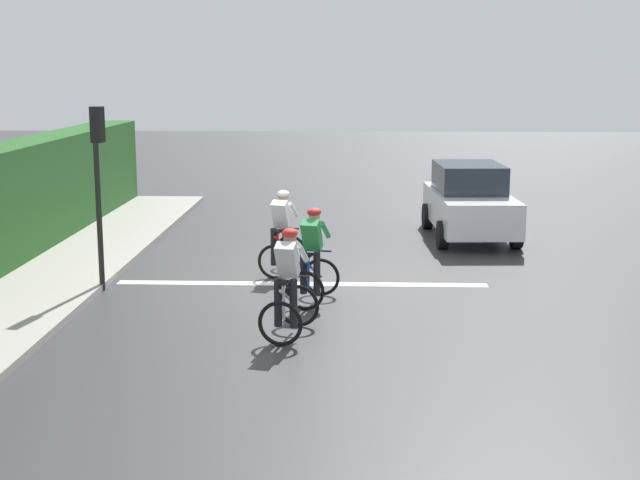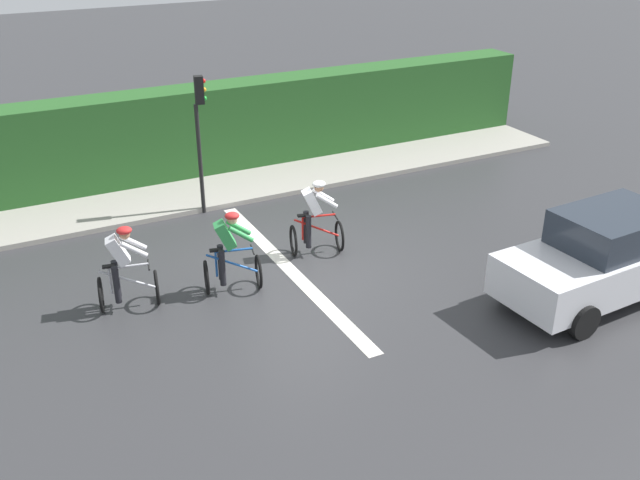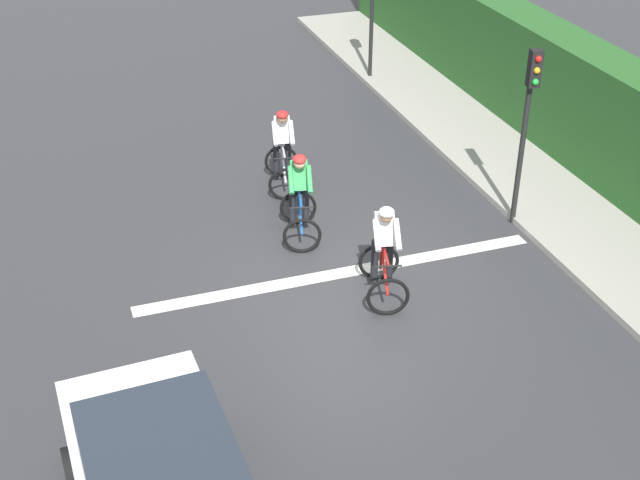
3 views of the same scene
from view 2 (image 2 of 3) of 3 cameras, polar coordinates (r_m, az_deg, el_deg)
ground_plane at (r=15.05m, az=-1.22°, el=-2.02°), size 80.00×80.00×0.00m
sidewalk_kerb at (r=18.74m, az=-13.57°, el=3.27°), size 2.80×24.44×0.12m
stone_wall_low at (r=19.46m, az=-14.34°, el=4.94°), size 0.44×24.44×0.69m
hedge_wall at (r=19.46m, az=-14.84°, el=7.61°), size 1.10×24.44×2.43m
road_marking_stop_line at (r=14.91m, az=-2.47°, el=-2.31°), size 7.00×0.30×0.01m
cyclist_lead at (r=13.67m, az=-15.35°, el=-2.31°), size 0.88×1.19×1.66m
cyclist_second at (r=13.86m, az=-7.22°, el=-1.11°), size 0.91×1.21×1.66m
cyclist_mid at (r=15.22m, az=-0.42°, el=1.67°), size 0.92×1.21×1.66m
car_white at (r=14.50m, az=21.60°, el=-1.25°), size 2.04×4.18×1.76m
traffic_light_near_crossing at (r=17.03m, az=-9.55°, el=9.10°), size 0.23×0.31×3.34m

